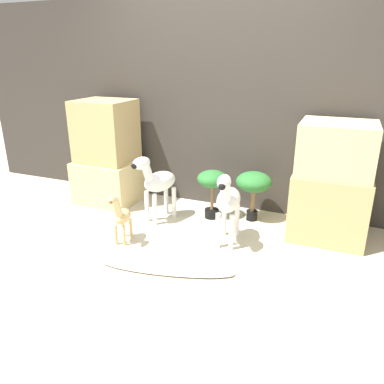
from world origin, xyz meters
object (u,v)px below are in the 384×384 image
zebra_left (157,181)px  surfboard (165,267)px  potted_palm_back (212,183)px  giraffe_figurine (121,216)px  potted_palm_front (254,184)px  zebra_right (228,200)px

zebra_left → surfboard: bearing=-59.5°
zebra_left → potted_palm_back: (0.49, 0.28, -0.04)m
zebra_left → giraffe_figurine: zebra_left is taller
potted_palm_front → surfboard: (-0.41, -1.20, -0.38)m
potted_palm_back → surfboard: (-0.01, -1.10, -0.36)m
zebra_right → potted_palm_back: (-0.32, 0.50, -0.04)m
potted_palm_front → potted_palm_back: bearing=-166.0°
potted_palm_front → potted_palm_back: (-0.40, -0.10, -0.01)m
zebra_right → zebra_left: bearing=164.6°
giraffe_figurine → potted_palm_front: bearing=43.9°
giraffe_figurine → potted_palm_front: (0.97, 0.93, 0.13)m
potted_palm_front → surfboard: size_ratio=0.46×
giraffe_figurine → potted_palm_back: bearing=55.8°
zebra_left → zebra_right: bearing=-15.4°
potted_palm_back → giraffe_figurine: bearing=-124.2°
giraffe_figurine → potted_palm_front: 1.35m
zebra_right → zebra_left: size_ratio=1.00×
zebra_right → giraffe_figurine: bearing=-159.2°
potted_palm_front → surfboard: potted_palm_front is taller
zebra_right → giraffe_figurine: size_ratio=1.41×
zebra_left → potted_palm_back: zebra_left is taller
zebra_right → potted_palm_back: 0.59m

